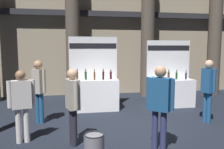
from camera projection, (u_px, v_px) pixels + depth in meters
The scene contains 9 objects.
ground_plane at pixel (139, 131), 5.78m from camera, with size 29.04×29.04×0.00m, color black.
hall_colonnade at pixel (109, 23), 10.13m from camera, with size 14.52×1.34×6.49m.
exhibitor_booth_0 at pixel (94, 92), 7.73m from camera, with size 1.65×0.66×2.47m.
exhibitor_booth_1 at pixel (171, 90), 8.24m from camera, with size 1.65×0.66×2.36m.
visitor_0 at pixel (73, 100), 4.86m from camera, with size 0.32×0.53×1.66m.
visitor_1 at pixel (22, 100), 4.99m from camera, with size 0.56×0.30×1.61m.
visitor_2 at pixel (39, 87), 6.32m from camera, with size 0.39×0.37×1.75m.
visitor_3 at pixel (160, 100), 4.59m from camera, with size 0.48×0.46×1.74m.
visitor_5 at pixel (208, 86), 6.38m from camera, with size 0.30×0.49×1.76m.
Camera 1 is at (-1.61, -5.38, 2.08)m, focal length 36.79 mm.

